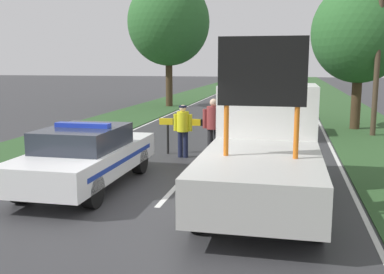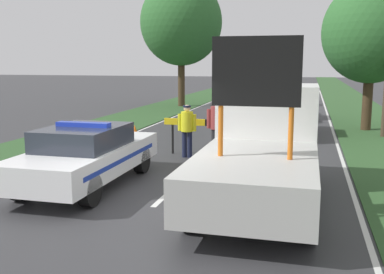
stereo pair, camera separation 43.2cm
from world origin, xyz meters
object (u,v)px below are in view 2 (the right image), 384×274
object	(u,v)px
work_truck	(263,146)
queued_car_suv_grey	(283,113)
police_officer	(187,126)
road_barrier	(205,126)
traffic_cone_centre_front	(135,134)
pedestrian_civilian	(217,124)
roadside_tree_mid_left	(372,32)
traffic_cone_near_police	(270,141)
roadside_tree_near_right	(181,23)
queued_car_hatch_blue	(286,103)
police_car	(87,155)

from	to	relation	value
work_truck	queued_car_suv_grey	xyz separation A→B (m)	(-0.09, 8.60, -0.26)
work_truck	police_officer	distance (m)	4.32
road_barrier	traffic_cone_centre_front	xyz separation A→B (m)	(-2.86, 1.42, -0.59)
pedestrian_civilian	road_barrier	bearing A→B (deg)	140.99
queued_car_suv_grey	roadside_tree_mid_left	world-z (taller)	roadside_tree_mid_left
traffic_cone_centre_front	traffic_cone_near_police	bearing A→B (deg)	-0.21
roadside_tree_mid_left	traffic_cone_near_police	bearing A→B (deg)	-124.06
work_truck	roadside_tree_near_right	xyz separation A→B (m)	(-7.02, 18.40, 4.14)
work_truck	roadside_tree_near_right	distance (m)	20.13
traffic_cone_centre_front	queued_car_suv_grey	size ratio (longest dim) A/B	0.15
traffic_cone_centre_front	roadside_tree_near_right	distance (m)	14.13
work_truck	traffic_cone_near_police	xyz separation A→B (m)	(-0.29, 5.30, -0.83)
police_officer	traffic_cone_near_police	world-z (taller)	police_officer
traffic_cone_near_police	queued_car_hatch_blue	distance (m)	8.72
queued_car_suv_grey	traffic_cone_near_police	bearing A→B (deg)	86.42
work_truck	traffic_cone_centre_front	bearing A→B (deg)	-44.88
traffic_cone_centre_front	queued_car_hatch_blue	bearing A→B (deg)	61.38
queued_car_suv_grey	traffic_cone_centre_front	bearing A→B (deg)	33.90
police_officer	traffic_cone_near_police	xyz separation A→B (m)	(2.28, 1.84, -0.67)
queued_car_hatch_blue	roadside_tree_near_right	bearing A→B (deg)	-33.02
road_barrier	police_car	bearing A→B (deg)	-116.68
traffic_cone_centre_front	queued_car_suv_grey	bearing A→B (deg)	33.90
pedestrian_civilian	traffic_cone_centre_front	xyz separation A→B (m)	(-3.31, 1.80, -0.72)
queued_car_suv_grey	roadside_tree_near_right	distance (m)	12.79
road_barrier	roadside_tree_near_right	bearing A→B (deg)	106.92
work_truck	road_barrier	xyz separation A→B (m)	(-2.12, 3.89, -0.19)
pedestrian_civilian	queued_car_suv_grey	bearing A→B (deg)	73.69
police_car	queued_car_hatch_blue	world-z (taller)	queued_car_hatch_blue
queued_car_hatch_blue	roadside_tree_mid_left	bearing A→B (deg)	134.56
police_car	queued_car_hatch_blue	bearing A→B (deg)	80.13
police_car	roadside_tree_mid_left	bearing A→B (deg)	60.78
queued_car_suv_grey	road_barrier	bearing A→B (deg)	66.60
police_car	road_barrier	distance (m)	4.41
work_truck	traffic_cone_centre_front	size ratio (longest dim) A/B	8.56
traffic_cone_centre_front	roadside_tree_mid_left	distance (m)	10.37
queued_car_suv_grey	roadside_tree_mid_left	size ratio (longest dim) A/B	0.70
police_officer	police_car	bearing A→B (deg)	52.99
road_barrier	pedestrian_civilian	size ratio (longest dim) A/B	1.47
police_car	queued_car_suv_grey	xyz separation A→B (m)	(3.89, 8.70, 0.12)
roadside_tree_near_right	police_car	bearing A→B (deg)	-80.67
road_barrier	roadside_tree_mid_left	distance (m)	9.03
police_car	traffic_cone_centre_front	size ratio (longest dim) A/B	7.30
police_car	roadside_tree_near_right	world-z (taller)	roadside_tree_near_right
police_officer	pedestrian_civilian	distance (m)	0.91
road_barrier	roadside_tree_near_right	size ratio (longest dim) A/B	0.33
queued_car_suv_grey	queued_car_hatch_blue	size ratio (longest dim) A/B	1.02
traffic_cone_near_police	roadside_tree_near_right	xyz separation A→B (m)	(-6.73, 13.11, 4.98)
queued_car_hatch_blue	roadside_tree_mid_left	world-z (taller)	roadside_tree_mid_left
road_barrier	traffic_cone_centre_front	size ratio (longest dim) A/B	4.04
traffic_cone_near_police	roadside_tree_mid_left	world-z (taller)	roadside_tree_mid_left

